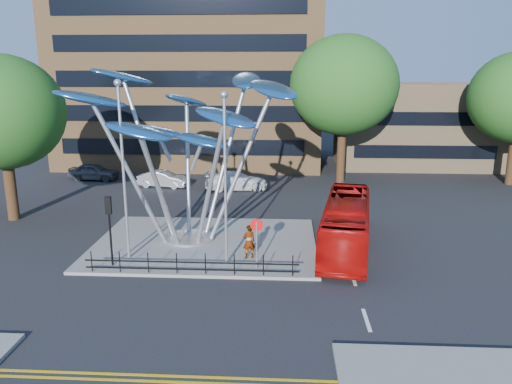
# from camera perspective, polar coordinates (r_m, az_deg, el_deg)

# --- Properties ---
(ground) EXTENTS (120.00, 120.00, 0.00)m
(ground) POSITION_cam_1_polar(r_m,az_deg,el_deg) (22.05, -5.60, -11.41)
(ground) COLOR black
(ground) RESTS_ON ground
(traffic_island) EXTENTS (12.00, 9.00, 0.15)m
(traffic_island) POSITION_cam_1_polar(r_m,az_deg,el_deg) (27.65, -5.77, -5.86)
(traffic_island) COLOR slate
(traffic_island) RESTS_ON ground
(double_yellow_near) EXTENTS (40.00, 0.12, 0.01)m
(double_yellow_near) POSITION_cam_1_polar(r_m,az_deg,el_deg) (16.92, -8.88, -20.09)
(double_yellow_near) COLOR gold
(double_yellow_near) RESTS_ON ground
(double_yellow_far) EXTENTS (40.00, 0.12, 0.01)m
(double_yellow_far) POSITION_cam_1_polar(r_m,az_deg,el_deg) (16.68, -9.11, -20.66)
(double_yellow_far) COLOR gold
(double_yellow_far) RESTS_ON ground
(brick_tower) EXTENTS (25.00, 15.00, 30.00)m
(brick_tower) POSITION_cam_1_polar(r_m,az_deg,el_deg) (52.77, -7.26, 19.97)
(brick_tower) COLOR olive
(brick_tower) RESTS_ON ground
(low_building_near) EXTENTS (15.00, 8.00, 8.00)m
(low_building_near) POSITION_cam_1_polar(r_m,az_deg,el_deg) (51.56, 17.74, 7.31)
(low_building_near) COLOR #9F835E
(low_building_near) RESTS_ON ground
(tree_right) EXTENTS (8.80, 8.80, 12.11)m
(tree_right) POSITION_cam_1_polar(r_m,az_deg,el_deg) (41.95, 10.01, 11.90)
(tree_right) COLOR black
(tree_right) RESTS_ON ground
(tree_left) EXTENTS (7.60, 7.60, 10.32)m
(tree_left) POSITION_cam_1_polar(r_m,az_deg,el_deg) (34.41, -27.09, 8.09)
(tree_left) COLOR black
(tree_left) RESTS_ON ground
(leaf_sculpture) EXTENTS (12.72, 9.54, 9.51)m
(leaf_sculpture) POSITION_cam_1_polar(r_m,az_deg,el_deg) (26.99, -8.16, 8.42)
(leaf_sculpture) COLOR #9EA0A5
(leaf_sculpture) RESTS_ON traffic_island
(street_lamp_left) EXTENTS (0.36, 0.36, 8.80)m
(street_lamp_left) POSITION_cam_1_polar(r_m,az_deg,el_deg) (24.76, -15.02, 4.04)
(street_lamp_left) COLOR #9EA0A5
(street_lamp_left) RESTS_ON traffic_island
(street_lamp_right) EXTENTS (0.36, 0.36, 8.30)m
(street_lamp_right) POSITION_cam_1_polar(r_m,az_deg,el_deg) (23.24, -3.56, 3.21)
(street_lamp_right) COLOR #9EA0A5
(street_lamp_right) RESTS_ON traffic_island
(traffic_light_island) EXTENTS (0.28, 0.18, 3.42)m
(traffic_light_island) POSITION_cam_1_polar(r_m,az_deg,el_deg) (24.61, -16.44, -2.68)
(traffic_light_island) COLOR black
(traffic_light_island) RESTS_ON traffic_island
(no_entry_sign_island) EXTENTS (0.60, 0.10, 2.45)m
(no_entry_sign_island) POSITION_cam_1_polar(r_m,az_deg,el_deg) (23.49, 0.08, -4.93)
(no_entry_sign_island) COLOR #9EA0A5
(no_entry_sign_island) RESTS_ON traffic_island
(pedestrian_railing_front) EXTENTS (10.00, 0.06, 1.00)m
(pedestrian_railing_front) POSITION_cam_1_polar(r_m,az_deg,el_deg) (23.52, -7.43, -8.31)
(pedestrian_railing_front) COLOR black
(pedestrian_railing_front) RESTS_ON traffic_island
(red_bus) EXTENTS (3.81, 9.97, 2.71)m
(red_bus) POSITION_cam_1_polar(r_m,az_deg,el_deg) (27.03, 10.29, -3.62)
(red_bus) COLOR #A80A07
(red_bus) RESTS_ON ground
(pedestrian) EXTENTS (0.73, 0.60, 1.74)m
(pedestrian) POSITION_cam_1_polar(r_m,az_deg,el_deg) (24.98, -0.81, -5.69)
(pedestrian) COLOR gray
(pedestrian) RESTS_ON traffic_island
(parked_car_left) EXTENTS (4.37, 2.05, 1.45)m
(parked_car_left) POSITION_cam_1_polar(r_m,az_deg,el_deg) (45.22, -18.04, 2.21)
(parked_car_left) COLOR #45474D
(parked_car_left) RESTS_ON ground
(parked_car_mid) EXTENTS (4.20, 1.96, 1.33)m
(parked_car_mid) POSITION_cam_1_polar(r_m,az_deg,el_deg) (41.16, -10.58, 1.47)
(parked_car_mid) COLOR #B8BCC1
(parked_car_mid) RESTS_ON ground
(parked_car_right) EXTENTS (5.23, 2.74, 1.45)m
(parked_car_right) POSITION_cam_1_polar(r_m,az_deg,el_deg) (39.61, -2.27, 1.30)
(parked_car_right) COLOR silver
(parked_car_right) RESTS_ON ground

